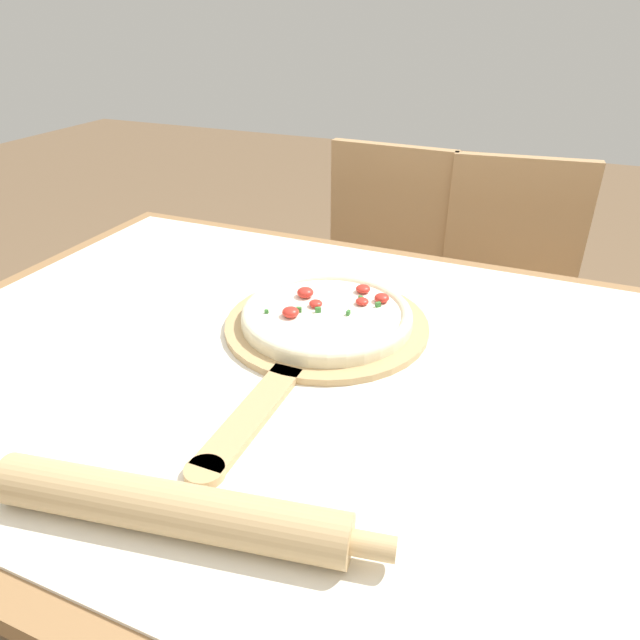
# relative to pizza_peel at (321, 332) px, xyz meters

# --- Properties ---
(dining_table) EXTENTS (1.49, 1.01, 0.77)m
(dining_table) POSITION_rel_pizza_peel_xyz_m (0.06, -0.08, -0.11)
(dining_table) COLOR olive
(dining_table) RESTS_ON ground_plane
(towel_cloth) EXTENTS (1.41, 0.93, 0.00)m
(towel_cloth) POSITION_rel_pizza_peel_xyz_m (0.06, -0.08, -0.01)
(towel_cloth) COLOR white
(towel_cloth) RESTS_ON dining_table
(pizza_peel) EXTENTS (0.35, 0.58, 0.01)m
(pizza_peel) POSITION_rel_pizza_peel_xyz_m (0.00, 0.00, 0.00)
(pizza_peel) COLOR tan
(pizza_peel) RESTS_ON towel_cloth
(pizza) EXTENTS (0.29, 0.29, 0.04)m
(pizza) POSITION_rel_pizza_peel_xyz_m (-0.00, 0.03, 0.02)
(pizza) COLOR beige
(pizza) RESTS_ON pizza_peel
(rolling_pin) EXTENTS (0.48, 0.12, 0.06)m
(rolling_pin) POSITION_rel_pizza_peel_xyz_m (0.01, -0.43, 0.02)
(rolling_pin) COLOR tan
(rolling_pin) RESTS_ON towel_cloth
(chair_left) EXTENTS (0.42, 0.42, 0.90)m
(chair_left) POSITION_rel_pizza_peel_xyz_m (-0.14, 0.77, -0.25)
(chair_left) COLOR tan
(chair_left) RESTS_ON ground_plane
(chair_right) EXTENTS (0.44, 0.44, 0.90)m
(chair_right) POSITION_rel_pizza_peel_xyz_m (0.25, 0.77, -0.25)
(chair_right) COLOR tan
(chair_right) RESTS_ON ground_plane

